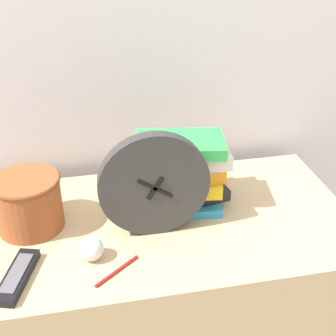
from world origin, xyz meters
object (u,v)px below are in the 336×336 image
(book_stack, at_px, (182,171))
(basket, at_px, (28,201))
(pen, at_px, (117,271))
(desk_clock, at_px, (154,185))
(crumpled_paper_ball, at_px, (91,249))
(tv_remote, at_px, (17,276))

(book_stack, xyz_separation_m, basket, (-0.42, -0.02, -0.03))
(basket, xyz_separation_m, pen, (0.20, -0.23, -0.08))
(desk_clock, relative_size, pen, 2.54)
(book_stack, xyz_separation_m, pen, (-0.21, -0.25, -0.11))
(desk_clock, distance_m, crumpled_paper_ball, 0.22)
(book_stack, relative_size, basket, 1.48)
(pen, bearing_deg, crumpled_paper_ball, 131.89)
(book_stack, height_order, crumpled_paper_ball, book_stack)
(crumpled_paper_ball, bearing_deg, basket, 132.01)
(tv_remote, distance_m, crumpled_paper_ball, 0.18)
(tv_remote, relative_size, pen, 1.62)
(desk_clock, relative_size, book_stack, 1.06)
(book_stack, xyz_separation_m, crumpled_paper_ball, (-0.27, -0.19, -0.08))
(desk_clock, distance_m, basket, 0.34)
(crumpled_paper_ball, bearing_deg, tv_remote, -166.76)
(tv_remote, xyz_separation_m, pen, (0.23, -0.02, -0.01))
(pen, bearing_deg, book_stack, 49.42)
(desk_clock, height_order, tv_remote, desk_clock)
(desk_clock, height_order, book_stack, desk_clock)
(desk_clock, bearing_deg, basket, 164.69)
(pen, bearing_deg, basket, 131.97)
(basket, xyz_separation_m, tv_remote, (-0.02, -0.21, -0.07))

